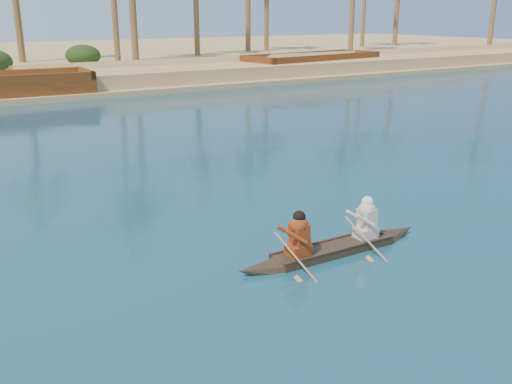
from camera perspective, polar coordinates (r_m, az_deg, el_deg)
ground at (r=14.95m, az=-8.51°, el=-2.56°), size 160.00×160.00×0.00m
canoe at (r=12.68m, az=7.73°, el=-5.01°), size 4.83×0.69×1.33m
barge_right at (r=50.51m, az=5.70°, el=12.45°), size 13.13×5.92×2.11m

